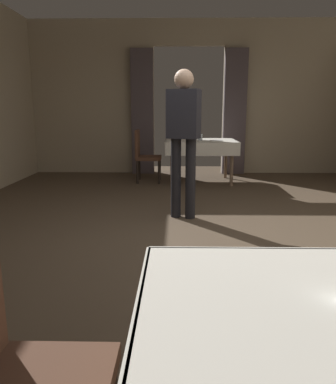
% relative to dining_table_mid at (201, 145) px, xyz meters
% --- Properties ---
extents(ground, '(10.08, 10.08, 0.00)m').
position_rel_dining_table_mid_xyz_m(ground, '(-0.19, -3.14, -0.66)').
color(ground, '#4C3D2D').
extents(wall_back, '(6.40, 0.27, 3.00)m').
position_rel_dining_table_mid_xyz_m(wall_back, '(-0.19, 1.04, 0.85)').
color(wall_back, tan).
rests_on(wall_back, ground).
extents(dining_table_mid, '(1.25, 1.02, 0.75)m').
position_rel_dining_table_mid_xyz_m(dining_table_mid, '(0.00, 0.00, 0.00)').
color(dining_table_mid, '#7A604C').
rests_on(dining_table_mid, ground).
extents(chair_near_left, '(0.44, 0.44, 0.93)m').
position_rel_dining_table_mid_xyz_m(chair_near_left, '(-0.94, -5.75, -0.15)').
color(chair_near_left, black).
rests_on(chair_near_left, ground).
extents(chair_mid_left, '(0.45, 0.44, 0.93)m').
position_rel_dining_table_mid_xyz_m(chair_mid_left, '(-1.01, -0.04, -0.15)').
color(chair_mid_left, black).
rests_on(chair_mid_left, ground).
extents(flower_vase_mid, '(0.07, 0.07, 0.19)m').
position_rel_dining_table_mid_xyz_m(flower_vase_mid, '(-0.37, -0.15, 0.19)').
color(flower_vase_mid, silver).
rests_on(flower_vase_mid, dining_table_mid).
extents(plate_mid_b, '(0.23, 0.23, 0.01)m').
position_rel_dining_table_mid_xyz_m(plate_mid_b, '(0.26, -0.19, 0.09)').
color(plate_mid_b, white).
rests_on(plate_mid_b, dining_table_mid).
extents(glass_mid_c, '(0.07, 0.07, 0.11)m').
position_rel_dining_table_mid_xyz_m(glass_mid_c, '(-0.01, -0.07, 0.14)').
color(glass_mid_c, silver).
rests_on(glass_mid_c, dining_table_mid).
extents(person_waiter_by_doorway, '(0.41, 0.32, 1.72)m').
position_rel_dining_table_mid_xyz_m(person_waiter_by_doorway, '(-0.36, -2.34, 0.36)').
color(person_waiter_by_doorway, black).
rests_on(person_waiter_by_doorway, ground).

